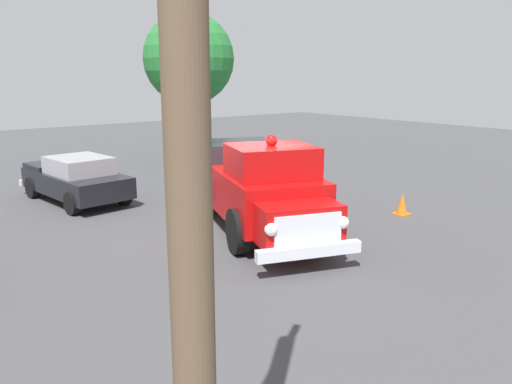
{
  "coord_description": "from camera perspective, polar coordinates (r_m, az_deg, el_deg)",
  "views": [
    {
      "loc": [
        7.53,
        9.99,
        3.95
      ],
      "look_at": [
        -0.36,
        -0.09,
        0.96
      ],
      "focal_mm": 35.5,
      "sensor_mm": 36.0,
      "label": 1
    }
  ],
  "objects": [
    {
      "name": "traffic_cone",
      "position": [
        15.13,
        16.14,
        -1.33
      ],
      "size": [
        0.4,
        0.4,
        0.64
      ],
      "color": "orange",
      "rests_on": "ground"
    },
    {
      "name": "utility_pole",
      "position": [
        2.73,
        -7.85,
        9.19
      ],
      "size": [
        1.48,
        1.04,
        7.24
      ],
      "color": "brown",
      "rests_on": "ground"
    },
    {
      "name": "ground_plane",
      "position": [
        13.12,
        -1.01,
        -4.4
      ],
      "size": [
        60.0,
        60.0,
        0.0
      ],
      "primitive_type": "plane",
      "color": "#424244"
    },
    {
      "name": "oak_tree_left",
      "position": [
        23.01,
        -7.57,
        14.56
      ],
      "size": [
        3.97,
        3.97,
        6.6
      ],
      "color": "brown",
      "rests_on": "ground"
    },
    {
      "name": "classic_hot_rod",
      "position": [
        17.0,
        -19.7,
        1.49
      ],
      "size": [
        2.35,
        4.54,
        1.46
      ],
      "color": "black",
      "rests_on": "ground"
    },
    {
      "name": "lawn_chair_by_car",
      "position": [
        10.29,
        -7.81,
        -6.05
      ],
      "size": [
        0.57,
        0.58,
        1.02
      ],
      "color": "#B7BABF",
      "rests_on": "ground"
    },
    {
      "name": "vintage_fire_truck",
      "position": [
        12.87,
        0.33,
        0.79
      ],
      "size": [
        4.1,
        6.33,
        2.59
      ],
      "color": "black",
      "rests_on": "ground"
    },
    {
      "name": "lawn_chair_spare",
      "position": [
        14.35,
        -6.58,
        -0.49
      ],
      "size": [
        0.64,
        0.64,
        1.02
      ],
      "color": "#B7BABF",
      "rests_on": "ground"
    }
  ]
}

